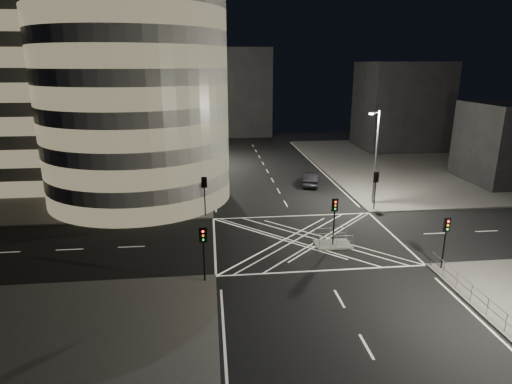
{
  "coord_description": "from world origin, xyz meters",
  "views": [
    {
      "loc": [
        -8.18,
        -34.11,
        14.8
      ],
      "look_at": [
        -3.87,
        4.92,
        3.0
      ],
      "focal_mm": 30.0,
      "sensor_mm": 36.0,
      "label": 1
    }
  ],
  "objects": [
    {
      "name": "tree_b",
      "position": [
        -10.5,
        15.0,
        4.55
      ],
      "size": [
        4.86,
        4.86,
        7.2
      ],
      "color": "black",
      "rests_on": "sidewalk_far_left"
    },
    {
      "name": "sedan",
      "position": [
        4.47,
        17.08,
        0.85
      ],
      "size": [
        3.07,
        5.46,
        1.7
      ],
      "primitive_type": "imported",
      "rotation": [
        0.0,
        0.0,
        2.88
      ],
      "color": "black",
      "rests_on": "ground"
    },
    {
      "name": "traffic_signal_nr",
      "position": [
        8.8,
        -6.8,
        2.91
      ],
      "size": [
        0.55,
        0.22,
        4.0
      ],
      "color": "black",
      "rests_on": "sidewalk_near_right"
    },
    {
      "name": "tree_a",
      "position": [
        -10.5,
        9.0,
        4.72
      ],
      "size": [
        4.69,
        4.69,
        7.28
      ],
      "color": "black",
      "rests_on": "sidewalk_far_left"
    },
    {
      "name": "office_block_rear",
      "position": [
        -22.0,
        42.0,
        11.15
      ],
      "size": [
        24.0,
        16.0,
        22.0
      ],
      "primitive_type": "cube",
      "color": "gray",
      "rests_on": "sidewalk_far_left"
    },
    {
      "name": "office_tower_curved",
      "position": [
        -20.74,
        18.74,
        12.65
      ],
      "size": [
        30.0,
        29.0,
        27.2
      ],
      "color": "gray",
      "rests_on": "sidewalk_far_left"
    },
    {
      "name": "traffic_signal_nl",
      "position": [
        -8.8,
        -6.8,
        2.91
      ],
      "size": [
        0.55,
        0.22,
        4.0
      ],
      "color": "black",
      "rests_on": "sidewalk_near_left"
    },
    {
      "name": "traffic_signal_fr",
      "position": [
        8.8,
        6.8,
        2.91
      ],
      "size": [
        0.55,
        0.22,
        4.0
      ],
      "color": "black",
      "rests_on": "sidewalk_far_right"
    },
    {
      "name": "railing_island_north",
      "position": [
        2.0,
        -0.6,
        0.7
      ],
      "size": [
        2.8,
        0.06,
        1.1
      ],
      "primitive_type": "cube",
      "color": "slate",
      "rests_on": "central_island"
    },
    {
      "name": "sidewalk_far_right",
      "position": [
        29.0,
        27.0,
        0.07
      ],
      "size": [
        42.0,
        42.0,
        0.15
      ],
      "primitive_type": "cube",
      "color": "#4A4845",
      "rests_on": "ground"
    },
    {
      "name": "tree_c",
      "position": [
        -10.5,
        21.0,
        4.28
      ],
      "size": [
        3.74,
        3.74,
        6.29
      ],
      "color": "black",
      "rests_on": "sidewalk_far_left"
    },
    {
      "name": "ground",
      "position": [
        0.0,
        0.0,
        0.0
      ],
      "size": [
        120.0,
        120.0,
        0.0
      ],
      "primitive_type": "plane",
      "color": "black",
      "rests_on": "ground"
    },
    {
      "name": "railing_near_right",
      "position": [
        8.3,
        -12.15,
        0.7
      ],
      "size": [
        0.06,
        11.7,
        1.1
      ],
      "primitive_type": "cube",
      "color": "slate",
      "rests_on": "sidewalk_near_right"
    },
    {
      "name": "building_right_near",
      "position": [
        30.0,
        16.0,
        5.15
      ],
      "size": [
        10.0,
        10.0,
        10.0
      ],
      "primitive_type": "cube",
      "color": "black",
      "rests_on": "sidewalk_far_right"
    },
    {
      "name": "tree_e",
      "position": [
        -10.5,
        33.0,
        4.01
      ],
      "size": [
        4.43,
        4.43,
        6.41
      ],
      "color": "black",
      "rests_on": "sidewalk_far_left"
    },
    {
      "name": "street_lamp_left_far",
      "position": [
        -9.44,
        30.0,
        5.54
      ],
      "size": [
        1.25,
        0.25,
        10.0
      ],
      "color": "slate",
      "rests_on": "sidewalk_far_left"
    },
    {
      "name": "building_right_far",
      "position": [
        26.0,
        40.0,
        7.65
      ],
      "size": [
        14.0,
        12.0,
        15.0
      ],
      "primitive_type": "cube",
      "color": "black",
      "rests_on": "sidewalk_far_right"
    },
    {
      "name": "traffic_signal_island",
      "position": [
        2.0,
        -1.5,
        2.91
      ],
      "size": [
        0.55,
        0.22,
        4.0
      ],
      "color": "black",
      "rests_on": "central_island"
    },
    {
      "name": "central_island",
      "position": [
        2.0,
        -1.5,
        0.07
      ],
      "size": [
        3.0,
        2.0,
        0.15
      ],
      "primitive_type": "cube",
      "color": "slate",
      "rests_on": "ground"
    },
    {
      "name": "sidewalk_far_left",
      "position": [
        -29.0,
        27.0,
        0.07
      ],
      "size": [
        42.0,
        42.0,
        0.15
      ],
      "primitive_type": "cube",
      "color": "#4A4845",
      "rests_on": "ground"
    },
    {
      "name": "traffic_signal_fl",
      "position": [
        -8.8,
        6.8,
        2.91
      ],
      "size": [
        0.55,
        0.22,
        4.0
      ],
      "color": "black",
      "rests_on": "sidewalk_far_left"
    },
    {
      "name": "railing_island_south",
      "position": [
        2.0,
        -2.4,
        0.7
      ],
      "size": [
        2.8,
        0.06,
        1.1
      ],
      "primitive_type": "cube",
      "color": "slate",
      "rests_on": "central_island"
    },
    {
      "name": "building_far_end",
      "position": [
        -4.0,
        58.0,
        9.0
      ],
      "size": [
        18.0,
        8.0,
        18.0
      ],
      "primitive_type": "cube",
      "color": "black",
      "rests_on": "ground"
    },
    {
      "name": "street_lamp_left_near",
      "position": [
        -9.44,
        12.0,
        5.54
      ],
      "size": [
        1.25,
        0.25,
        10.0
      ],
      "color": "slate",
      "rests_on": "sidewalk_far_left"
    },
    {
      "name": "tree_d",
      "position": [
        -10.5,
        27.0,
        5.2
      ],
      "size": [
        5.31,
        5.31,
        8.11
      ],
      "color": "black",
      "rests_on": "sidewalk_far_left"
    },
    {
      "name": "street_lamp_right_far",
      "position": [
        9.44,
        9.0,
        5.54
      ],
      "size": [
        1.25,
        0.25,
        10.0
      ],
      "color": "slate",
      "rests_on": "sidewalk_far_right"
    }
  ]
}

